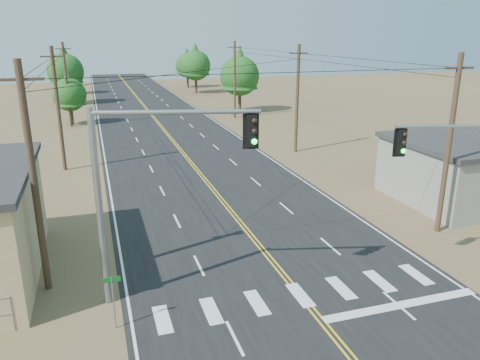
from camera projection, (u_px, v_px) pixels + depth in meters
name	position (u px, v px, depth m)	size (l,w,h in m)	color
road	(193.00, 166.00, 40.38)	(15.00, 200.00, 0.02)	black
utility_pole_left_near	(34.00, 179.00, 19.45)	(1.80, 0.30, 10.00)	#4C3826
utility_pole_left_mid	(58.00, 109.00, 37.63)	(1.80, 0.30, 10.00)	#4C3826
utility_pole_left_far	(67.00, 84.00, 55.81)	(1.80, 0.30, 10.00)	#4C3826
utility_pole_right_near	(449.00, 145.00, 25.51)	(1.80, 0.30, 10.00)	#4C3826
utility_pole_right_mid	(297.00, 98.00, 43.70)	(1.80, 0.30, 10.00)	#4C3826
utility_pole_right_far	(235.00, 79.00, 61.88)	(1.80, 0.30, 10.00)	#4C3826
signal_mast_left	(144.00, 176.00, 18.31)	(6.37, 1.94, 8.31)	gray
street_sign	(113.00, 294.00, 17.68)	(0.66, 0.05, 2.22)	gray
tree_left_near	(69.00, 91.00, 57.31)	(4.07, 4.07, 6.78)	#3F2D1E
tree_left_mid	(65.00, 68.00, 73.79)	(5.62, 5.62, 9.37)	#3F2D1E
tree_left_far	(69.00, 70.00, 86.90)	(4.42, 4.42, 7.36)	#3F2D1E
tree_right_near	(240.00, 72.00, 66.33)	(5.59, 5.59, 9.31)	#3F2D1E
tree_right_mid	(195.00, 62.00, 87.82)	(5.62, 5.62, 9.37)	#3F2D1E
tree_right_far	(187.00, 63.00, 97.36)	(4.89, 4.89, 8.15)	#3F2D1E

